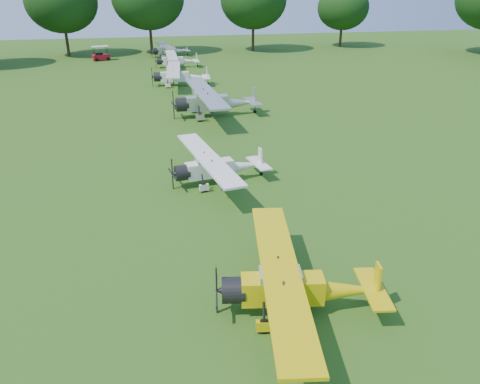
# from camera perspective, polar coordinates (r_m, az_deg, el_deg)

# --- Properties ---
(ground) EXTENTS (160.00, 160.00, 0.00)m
(ground) POSITION_cam_1_polar(r_m,az_deg,el_deg) (24.44, -0.95, -1.80)
(ground) COLOR #235515
(ground) RESTS_ON ground
(tree_belt) EXTENTS (137.36, 130.27, 14.52)m
(tree_belt) POSITION_cam_1_polar(r_m,az_deg,el_deg) (23.15, 7.95, 17.34)
(tree_belt) COLOR black
(tree_belt) RESTS_ON ground
(aircraft_2) EXTENTS (6.10, 9.66, 1.90)m
(aircraft_2) POSITION_cam_1_polar(r_m,az_deg,el_deg) (16.78, 6.75, -11.17)
(aircraft_2) COLOR #D6BF09
(aircraft_2) RESTS_ON ground
(aircraft_3) EXTENTS (5.78, 9.16, 1.80)m
(aircraft_3) POSITION_cam_1_polar(r_m,az_deg,el_deg) (27.00, -2.87, 3.25)
(aircraft_3) COLOR white
(aircraft_3) RESTS_ON ground
(aircraft_4) EXTENTS (7.54, 12.01, 2.36)m
(aircraft_4) POSITION_cam_1_polar(r_m,az_deg,el_deg) (40.74, -3.25, 11.10)
(aircraft_4) COLOR silver
(aircraft_4) RESTS_ON ground
(aircraft_5) EXTENTS (6.43, 10.25, 2.01)m
(aircraft_5) POSITION_cam_1_polar(r_m,az_deg,el_deg) (53.49, -7.45, 13.97)
(aircraft_5) COLOR white
(aircraft_5) RESTS_ON ground
(aircraft_6) EXTENTS (5.82, 9.24, 1.83)m
(aircraft_6) POSITION_cam_1_polar(r_m,az_deg,el_deg) (65.05, -7.84, 15.73)
(aircraft_6) COLOR white
(aircraft_6) RESTS_ON ground
(aircraft_7) EXTENTS (5.87, 9.31, 1.83)m
(aircraft_7) POSITION_cam_1_polar(r_m,az_deg,el_deg) (74.76, -8.65, 16.81)
(aircraft_7) COLOR silver
(aircraft_7) RESTS_ON ground
(golf_cart) EXTENTS (2.62, 1.99, 2.00)m
(golf_cart) POSITION_cam_1_polar(r_m,az_deg,el_deg) (73.27, -16.62, 15.64)
(golf_cart) COLOR #A30B18
(golf_cart) RESTS_ON ground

